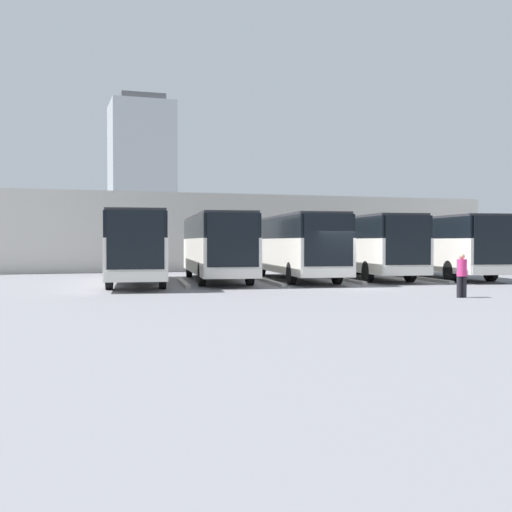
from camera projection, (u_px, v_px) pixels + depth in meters
name	position (u px, v px, depth m)	size (l,w,h in m)	color
ground_plane	(345.00, 288.00, 28.37)	(600.00, 600.00, 0.00)	slate
bus_0	(437.00, 244.00, 36.27)	(4.12, 12.41, 3.39)	silver
curb_divider_0	(422.00, 279.00, 33.95)	(0.24, 6.60, 0.15)	#9E9E99
bus_1	(363.00, 244.00, 35.73)	(4.12, 12.41, 3.39)	silver
curb_divider_1	(343.00, 279.00, 33.40)	(0.24, 6.60, 0.15)	#9E9E99
bus_2	(296.00, 245.00, 34.03)	(4.12, 12.41, 3.39)	silver
curb_divider_2	(269.00, 281.00, 31.71)	(0.24, 6.60, 0.15)	#9E9E99
bus_3	(216.00, 245.00, 33.17)	(4.12, 12.41, 3.39)	silver
curb_divider_3	(183.00, 282.00, 30.84)	(0.24, 6.60, 0.15)	#9E9E99
bus_4	(136.00, 245.00, 30.96)	(4.12, 12.41, 3.39)	silver
pedestrian	(462.00, 274.00, 23.30)	(0.40, 0.40, 1.61)	black
station_building	(214.00, 233.00, 50.79)	(39.66, 15.93, 5.37)	beige
office_tower	(141.00, 174.00, 211.21)	(20.24, 20.24, 49.72)	#ADB2B7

